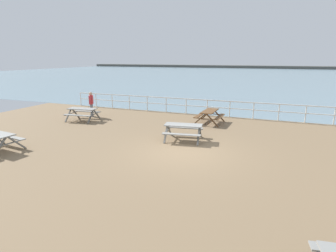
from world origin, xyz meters
name	(u,v)px	position (x,y,z in m)	size (l,w,h in m)	color
ground_plane	(183,154)	(0.00, 0.00, -0.10)	(30.00, 24.00, 0.20)	#846B4C
sea_band	(257,75)	(0.00, 52.75, 0.00)	(142.00, 90.00, 0.01)	gray
distant_shoreline	(264,68)	(0.00, 95.75, 0.00)	(142.00, 6.00, 1.80)	#4C4C47
seaward_railing	(218,105)	(0.00, 7.75, 0.73)	(23.07, 0.07, 1.08)	white
picnic_table_near_right	(82,111)	(-7.81, 3.32, 0.58)	(1.97, 1.73, 0.80)	gray
picnic_table_mid_centre	(210,114)	(-0.11, 5.51, 0.58)	(1.62, 1.87, 0.80)	brown
picnic_table_far_right	(183,128)	(-0.53, 1.65, 0.58)	(2.01, 1.78, 0.80)	gray
visitor	(91,103)	(-7.97, 4.49, 0.95)	(0.33, 0.50, 1.66)	slate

